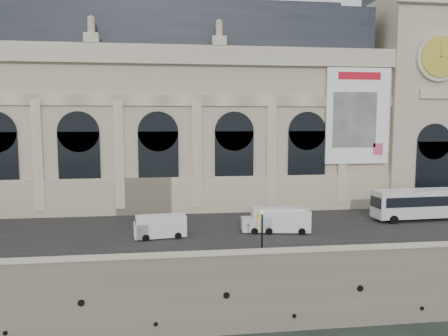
% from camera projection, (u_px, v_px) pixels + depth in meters
% --- Properties ---
extents(quay, '(160.00, 70.00, 6.00)m').
position_uv_depth(quay, '(186.00, 215.00, 71.54)').
color(quay, '#786D5C').
rests_on(quay, ground).
extents(street, '(160.00, 24.00, 0.06)m').
position_uv_depth(street, '(193.00, 228.00, 50.51)').
color(street, '#2D2D2D').
rests_on(street, quay).
extents(parapet, '(160.00, 1.40, 1.21)m').
position_uv_depth(parapet, '(202.00, 260.00, 37.24)').
color(parapet, '#786D5C').
rests_on(parapet, quay).
extents(museum, '(69.00, 18.70, 29.10)m').
position_uv_depth(museum, '(146.00, 112.00, 64.86)').
color(museum, '#B7A68D').
rests_on(museum, quay).
extents(clock_pavilion, '(13.00, 14.72, 36.70)m').
position_uv_depth(clock_pavilion, '(409.00, 87.00, 66.68)').
color(clock_pavilion, '#B7A68D').
rests_on(clock_pavilion, quay).
extents(bus_right, '(13.29, 3.58, 3.88)m').
position_uv_depth(bus_right, '(424.00, 203.00, 54.36)').
color(bus_right, silver).
rests_on(bus_right, quay).
extents(van_b, '(5.65, 2.76, 2.42)m').
position_uv_depth(van_b, '(158.00, 227.00, 46.17)').
color(van_b, silver).
rests_on(van_b, quay).
extents(van_c, '(6.07, 3.08, 2.58)m').
position_uv_depth(van_c, '(281.00, 221.00, 48.49)').
color(van_c, silver).
rests_on(van_c, quay).
extents(box_truck, '(7.01, 2.89, 2.76)m').
position_uv_depth(box_truck, '(274.00, 220.00, 48.72)').
color(box_truck, silver).
rests_on(box_truck, quay).
extents(lamp_right, '(0.45, 0.45, 4.37)m').
position_uv_depth(lamp_right, '(262.00, 234.00, 39.78)').
color(lamp_right, black).
rests_on(lamp_right, quay).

